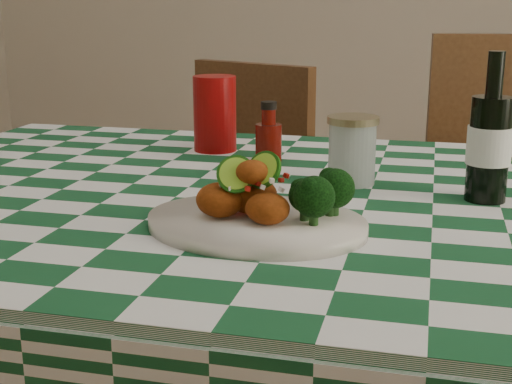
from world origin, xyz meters
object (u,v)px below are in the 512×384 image
(red_tumbler, at_px, (215,114))
(mason_jar, at_px, (352,150))
(ketchup_bottle, at_px, (269,132))
(plate, at_px, (256,224))
(beer_bottle, at_px, (491,128))
(wooden_chair_left, at_px, (211,230))
(fried_chicken_pile, at_px, (254,189))

(red_tumbler, relative_size, mason_jar, 1.33)
(ketchup_bottle, relative_size, mason_jar, 1.00)
(ketchup_bottle, bearing_deg, red_tumbler, 151.08)
(red_tumbler, bearing_deg, plate, -66.90)
(plate, relative_size, mason_jar, 2.65)
(mason_jar, distance_m, beer_bottle, 0.24)
(mason_jar, bearing_deg, wooden_chair_left, 126.09)
(plate, relative_size, ketchup_bottle, 2.64)
(ketchup_bottle, bearing_deg, beer_bottle, -26.05)
(plate, xyz_separation_m, ketchup_bottle, (-0.08, 0.44, 0.05))
(fried_chicken_pile, bearing_deg, wooden_chair_left, 111.26)
(fried_chicken_pile, bearing_deg, mason_jar, 71.02)
(mason_jar, relative_size, beer_bottle, 0.50)
(beer_bottle, distance_m, wooden_chair_left, 1.07)
(beer_bottle, xyz_separation_m, wooden_chair_left, (-0.69, 0.69, -0.44))
(fried_chicken_pile, bearing_deg, beer_bottle, 36.42)
(fried_chicken_pile, xyz_separation_m, ketchup_bottle, (-0.08, 0.44, 0.00))
(plate, height_order, beer_bottle, beer_bottle)
(red_tumbler, distance_m, wooden_chair_left, 0.60)
(wooden_chair_left, bearing_deg, beer_bottle, -21.07)
(plate, bearing_deg, beer_bottle, 36.68)
(mason_jar, xyz_separation_m, beer_bottle, (0.22, -0.06, 0.06))
(fried_chicken_pile, bearing_deg, ketchup_bottle, 100.43)
(plate, xyz_separation_m, wooden_chair_left, (-0.37, 0.93, -0.33))
(wooden_chair_left, bearing_deg, red_tumbler, -46.40)
(wooden_chair_left, bearing_deg, fried_chicken_pile, -44.49)
(fried_chicken_pile, height_order, ketchup_bottle, ketchup_bottle)
(ketchup_bottle, bearing_deg, mason_jar, -37.68)
(fried_chicken_pile, distance_m, wooden_chair_left, 1.07)
(wooden_chair_left, bearing_deg, ketchup_bottle, -36.11)
(red_tumbler, distance_m, mason_jar, 0.38)
(red_tumbler, height_order, beer_bottle, beer_bottle)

